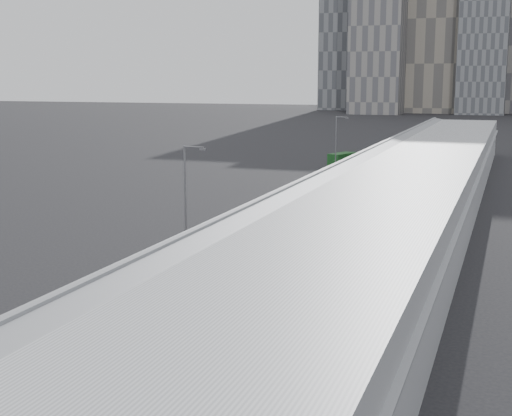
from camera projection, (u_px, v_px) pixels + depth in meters
The scene contains 19 objects.
sidewalk at pixel (367, 229), 71.17m from camera, with size 10.00×170.00×0.12m, color gray.
lane_line at pixel (267, 222), 74.69m from camera, with size 0.12×160.00×0.02m, color gold.
depot at pixel (408, 197), 69.22m from camera, with size 12.45×160.40×7.20m.
bus_1 at pixel (109, 323), 39.02m from camera, with size 3.45×13.32×3.86m.
bus_2 at pixel (224, 261), 52.75m from camera, with size 2.75×12.29×3.58m.
bus_3 at pixel (280, 220), 67.15m from camera, with size 3.99×13.80×3.98m.
bus_4 at pixel (322, 200), 79.22m from camera, with size 3.45×12.53×3.62m.
bus_5 at pixel (346, 184), 90.76m from camera, with size 3.36×13.73×3.98m.
bus_6 at pixel (363, 170), 104.86m from camera, with size 3.97×13.46×3.88m.
bus_7 at pixel (382, 159), 120.11m from camera, with size 3.32×12.70×3.67m.
tree_0 at pixel (55, 374), 28.54m from camera, with size 2.58×2.58×4.44m.
tree_1 at pixel (235, 245), 46.90m from camera, with size 2.71×2.71×5.39m.
tree_2 at pixel (344, 183), 76.11m from camera, with size 2.49×2.49×5.11m.
tree_3 at pixel (382, 167), 94.96m from camera, with size 1.47×1.47×4.12m.
tree_4 at pixel (408, 148), 120.26m from camera, with size 2.42×2.42×4.66m.
street_lamp_near at pixel (187, 191), 61.62m from camera, with size 2.04×0.22×9.20m.
street_lamp_far at pixel (337, 140), 114.14m from camera, with size 2.04×0.22×8.99m.
shipping_container at pixel (342, 160), 122.84m from camera, with size 2.34×5.67×2.29m, color #123C16.
suv at pixel (372, 150), 143.50m from camera, with size 2.46×5.33×1.48m, color black.
Camera 1 is at (22.24, -14.28, 14.78)m, focal length 50.00 mm.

